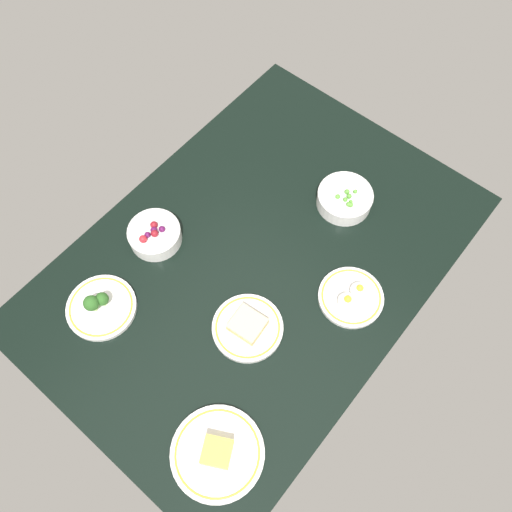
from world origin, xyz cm
name	(u,v)px	position (x,y,z in cm)	size (l,w,h in cm)	color
dining_table	(256,263)	(0.00, 0.00, 2.00)	(122.59, 85.13, 4.00)	black
bowl_peas	(345,198)	(30.24, -7.82, 6.70)	(15.90, 15.90, 6.09)	white
plate_eggs	(351,297)	(7.09, -26.70, 5.24)	(17.27, 17.27, 4.93)	white
plate_broccoli	(100,306)	(-37.00, 21.82, 5.53)	(18.28, 18.28, 7.45)	white
plate_cheese	(217,453)	(-44.44, -25.46, 5.07)	(21.90, 21.90, 4.45)	white
bowl_berries	(155,234)	(-13.04, 25.48, 6.78)	(14.67, 14.67, 6.78)	white
plate_sandwich	(248,327)	(-16.80, -11.21, 5.42)	(18.31, 18.31, 4.70)	white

